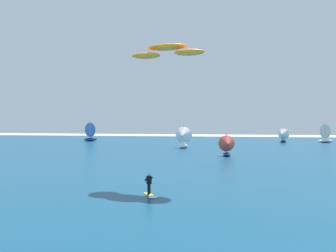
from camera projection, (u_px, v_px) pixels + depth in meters
The scene contains 8 objects.
ocean at pixel (193, 151), 58.26m from camera, with size 160.00×90.00×0.10m, color navy.
kitesurfer at pixel (150, 187), 25.12m from camera, with size 1.47×1.97×1.67m.
kite at pixel (167, 51), 28.99m from camera, with size 7.07×3.87×1.02m.
sailboat_near_shore at pixel (227, 145), 50.58m from camera, with size 2.67×3.10×3.54m.
sailboat_far_right at pixel (328, 133), 78.48m from camera, with size 4.28×3.83×4.80m.
sailboat_center_horizon at pixel (92, 131), 84.07m from camera, with size 4.10×4.58×5.15m.
sailboat_far_left at pixel (183, 137), 63.83m from camera, with size 3.46×4.02×4.59m.
sailboat_trailing at pixel (283, 135), 78.12m from camera, with size 2.99×3.33×3.71m.
Camera 1 is at (2.77, -7.92, 6.01)m, focal length 35.57 mm.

